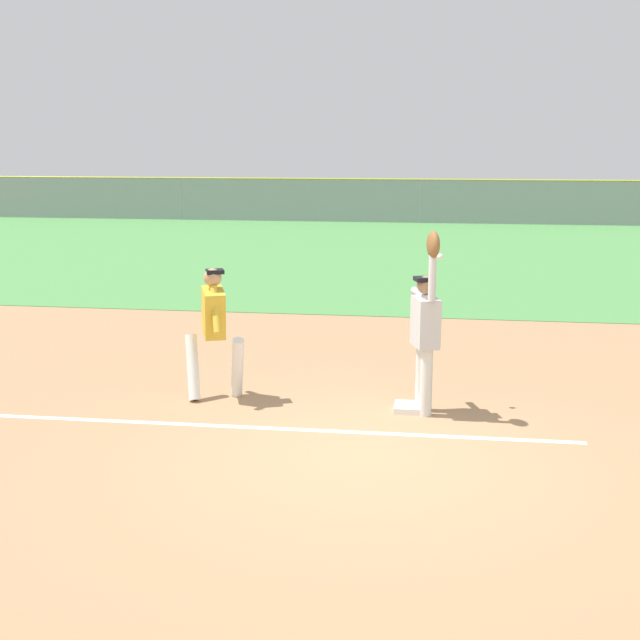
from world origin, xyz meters
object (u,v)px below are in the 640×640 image
runner (214,324)px  parked_car_green (568,204)px  fielder (426,325)px  baseball (440,257)px  parked_car_tan (239,200)px  parked_car_black (456,202)px  parked_car_white (343,200)px  first_base (410,408)px

runner → parked_car_green: runner is taller
fielder → baseball: size_ratio=30.81×
baseball → parked_car_tan: 28.52m
parked_car_green → parked_car_black: bearing=175.9°
fielder → parked_car_white: bearing=-99.1°
baseball → parked_car_tan: baseball is taller
runner → parked_car_green: size_ratio=0.39×
parked_car_white → parked_car_black: same height
first_base → runner: (-2.52, 0.14, 0.96)m
parked_car_tan → parked_car_green: (14.56, -0.50, 0.00)m
first_base → baseball: size_ratio=5.14×
baseball → parked_car_green: size_ratio=0.02×
first_base → runner: bearing=176.8°
parked_car_tan → parked_car_black: size_ratio=1.02×
parked_car_black → parked_car_tan: bearing=-178.0°
first_base → parked_car_green: 27.43m
parked_car_tan → fielder: bearing=-78.1°
baseball → parked_car_white: 27.52m
baseball → parked_car_black: baseball is taller
first_base → parked_car_white: (-3.99, 27.46, 0.63)m
parked_car_white → parked_car_green: (9.78, -0.65, 0.00)m
parked_car_tan → baseball: bearing=-77.6°
fielder → parked_car_white: fielder is taller
baseball → parked_car_black: (0.71, 26.77, -1.23)m
runner → parked_car_black: size_ratio=0.38×
fielder → parked_car_black: size_ratio=0.51×
first_base → fielder: bearing=-22.0°
baseball → parked_car_white: size_ratio=0.02×
fielder → baseball: (0.15, 0.37, 0.78)m
fielder → baseball: 0.88m
baseball → parked_car_black: size_ratio=0.02×
parked_car_green → first_base: bearing=-103.1°
fielder → parked_car_black: (0.86, 27.14, -0.45)m
fielder → parked_car_black: bearing=-109.5°
first_base → parked_car_black: size_ratio=0.08×
runner → parked_car_green: bearing=50.8°
runner → baseball: 2.99m
parked_car_white → parked_car_black: bearing=1.2°
first_base → parked_car_tan: bearing=107.8°
fielder → runner: size_ratio=1.33×
fielder → parked_car_green: 27.46m
parked_car_tan → first_base: bearing=-78.4°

